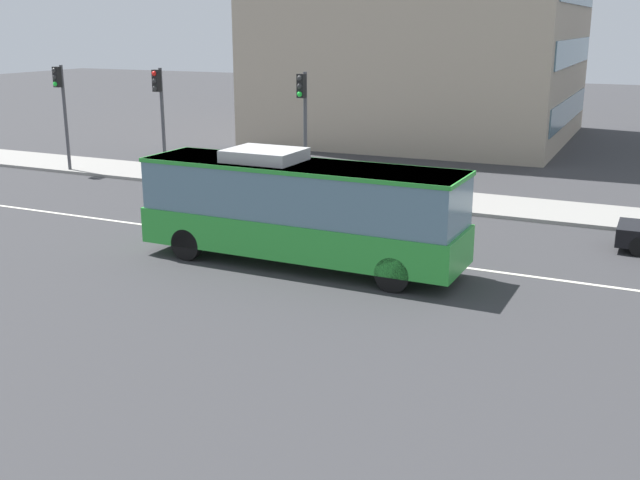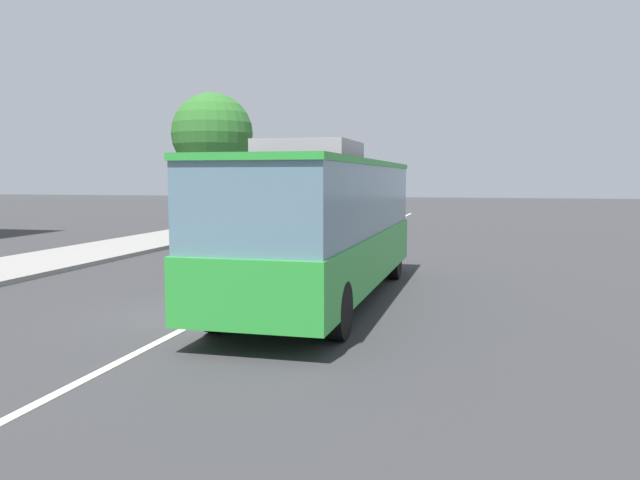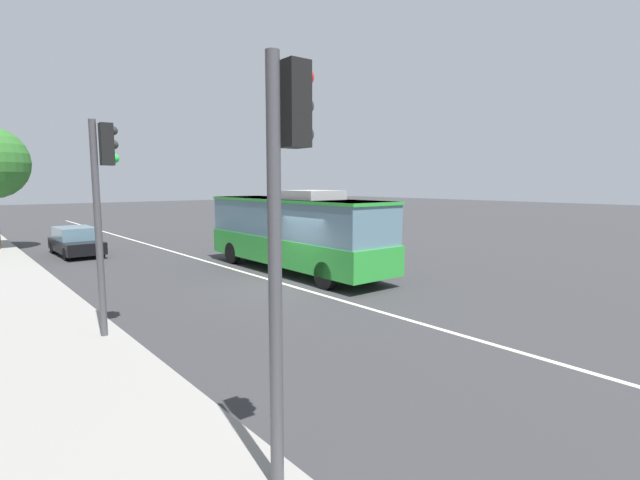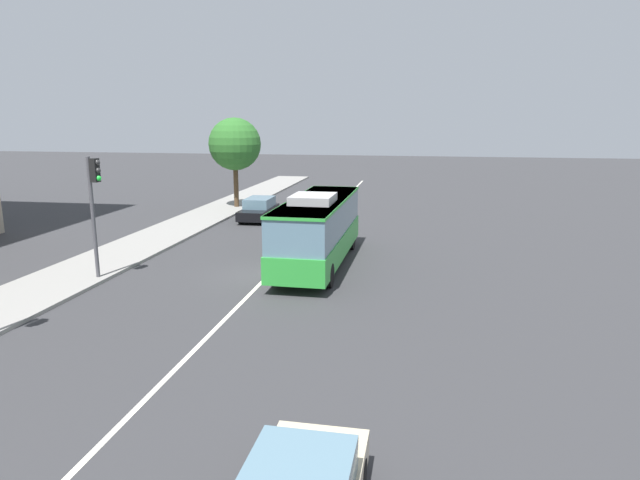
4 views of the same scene
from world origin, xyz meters
TOP-DOWN VIEW (x-y plane):
  - ground_plane at (0.00, 0.00)m, footprint 160.00×160.00m
  - lane_centre_line at (0.00, 0.00)m, footprint 76.00×0.16m
  - transit_bus at (2.19, -1.79)m, footprint 10.02×2.58m
  - sedan_black at (13.08, 4.34)m, footprint 4.53×1.88m
  - street_tree_kerbside_left at (17.35, 7.38)m, footprint 3.88×3.88m

SIDE VIEW (x-z plane):
  - ground_plane at x=0.00m, z-range 0.00..0.00m
  - lane_centre_line at x=0.00m, z-range 0.00..0.01m
  - sedan_black at x=13.08m, z-range -0.01..1.46m
  - transit_bus at x=2.19m, z-range 0.08..3.54m
  - street_tree_kerbside_left at x=17.35m, z-range 1.42..8.20m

